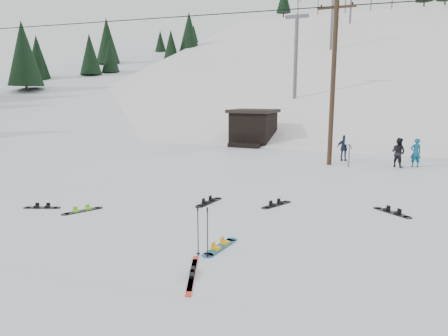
% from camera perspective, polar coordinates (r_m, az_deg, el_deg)
% --- Properties ---
extents(ground, '(200.00, 200.00, 0.00)m').
position_cam_1_polar(ground, '(10.93, -8.12, -10.53)').
color(ground, silver).
rests_on(ground, ground).
extents(ski_slope, '(60.00, 85.24, 65.97)m').
position_cam_1_polar(ski_slope, '(65.82, 18.20, -4.03)').
color(ski_slope, white).
rests_on(ski_slope, ground).
extents(ridge_left, '(47.54, 95.03, 58.38)m').
position_cam_1_polar(ridge_left, '(71.74, -12.31, -1.74)').
color(ridge_left, silver).
rests_on(ridge_left, ground).
extents(treeline_left, '(20.00, 64.00, 10.00)m').
position_cam_1_polar(treeline_left, '(62.74, -15.50, 6.55)').
color(treeline_left, black).
rests_on(treeline_left, ground).
extents(treeline_crest, '(50.00, 6.00, 10.00)m').
position_cam_1_polar(treeline_crest, '(94.88, 20.48, 7.48)').
color(treeline_crest, black).
rests_on(treeline_crest, ski_slope).
extents(utility_pole, '(2.00, 0.26, 9.00)m').
position_cam_1_polar(utility_pole, '(22.91, 15.33, 12.08)').
color(utility_pole, '#3A2819').
rests_on(utility_pole, ground).
extents(trail_sign, '(0.50, 0.09, 1.85)m').
position_cam_1_polar(trail_sign, '(22.49, 17.52, 3.30)').
color(trail_sign, '#595B60').
rests_on(trail_sign, ground).
extents(lift_hut, '(3.40, 4.10, 2.75)m').
position_cam_1_polar(lift_hut, '(31.47, 4.19, 5.84)').
color(lift_hut, black).
rests_on(lift_hut, ground).
extents(lift_tower_near, '(2.20, 0.36, 8.00)m').
position_cam_1_polar(lift_tower_near, '(39.97, 10.24, 16.01)').
color(lift_tower_near, '#595B60').
rests_on(lift_tower_near, ski_slope).
extents(lift_tower_mid, '(2.20, 0.36, 8.00)m').
position_cam_1_polar(lift_tower_mid, '(60.31, 15.19, 20.13)').
color(lift_tower_mid, '#595B60').
rests_on(lift_tower_mid, ski_slope).
extents(hero_snowboard, '(0.41, 1.52, 0.11)m').
position_cam_1_polar(hero_snowboard, '(10.50, -0.51, -11.16)').
color(hero_snowboard, '#165C94').
rests_on(hero_snowboard, ground).
extents(hero_skis, '(0.87, 1.83, 0.10)m').
position_cam_1_polar(hero_skis, '(9.06, -4.56, -14.83)').
color(hero_skis, red).
rests_on(hero_skis, ground).
extents(ski_poles, '(0.35, 0.09, 1.26)m').
position_cam_1_polar(ski_poles, '(9.74, -3.06, -9.04)').
color(ski_poles, black).
rests_on(ski_poles, ground).
extents(board_scatter_a, '(1.23, 0.65, 0.09)m').
position_cam_1_polar(board_scatter_a, '(15.33, -24.56, -5.13)').
color(board_scatter_a, black).
rests_on(board_scatter_a, ground).
extents(board_scatter_b, '(0.44, 1.58, 0.11)m').
position_cam_1_polar(board_scatter_b, '(14.63, -2.17, -4.86)').
color(board_scatter_b, black).
rests_on(board_scatter_b, ground).
extents(board_scatter_c, '(0.77, 1.31, 0.10)m').
position_cam_1_polar(board_scatter_c, '(14.39, -19.58, -5.75)').
color(board_scatter_c, black).
rests_on(board_scatter_c, ground).
extents(board_scatter_d, '(1.23, 1.03, 0.10)m').
position_cam_1_polar(board_scatter_d, '(14.51, 22.88, -5.84)').
color(board_scatter_d, black).
rests_on(board_scatter_d, ground).
extents(board_scatter_f, '(0.77, 1.38, 0.10)m').
position_cam_1_polar(board_scatter_f, '(14.42, 7.49, -5.18)').
color(board_scatter_f, black).
rests_on(board_scatter_f, ground).
extents(skier_teal, '(0.67, 0.56, 1.56)m').
position_cam_1_polar(skier_teal, '(23.97, 25.70, 1.98)').
color(skier_teal, '#0B5372').
rests_on(skier_teal, ground).
extents(skier_dark, '(0.98, 0.92, 1.60)m').
position_cam_1_polar(skier_dark, '(23.56, 23.63, 2.04)').
color(skier_dark, black).
rests_on(skier_dark, ground).
extents(skier_navy, '(0.94, 0.49, 1.54)m').
position_cam_1_polar(skier_navy, '(24.67, 16.79, 2.75)').
color(skier_navy, '#18223D').
rests_on(skier_navy, ground).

